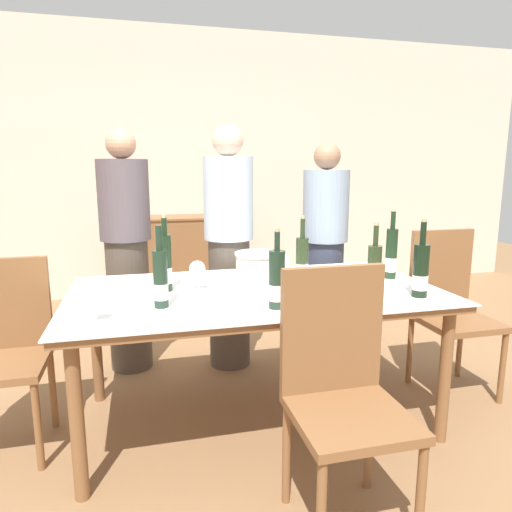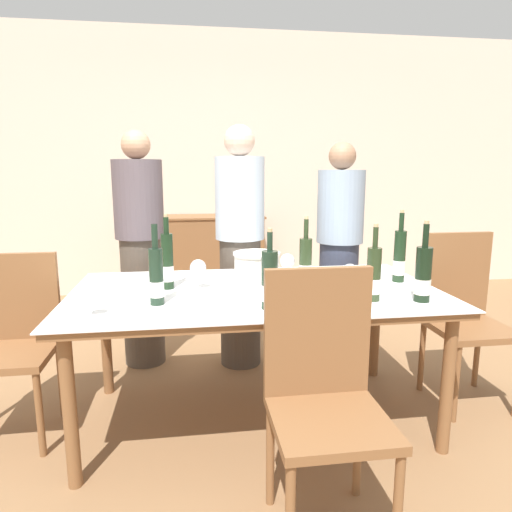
% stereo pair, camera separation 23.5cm
% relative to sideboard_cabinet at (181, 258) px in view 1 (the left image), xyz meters
% --- Properties ---
extents(ground_plane, '(12.00, 12.00, 0.00)m').
position_rel_sideboard_cabinet_xyz_m(ground_plane, '(0.19, -2.53, -0.44)').
color(ground_plane, olive).
extents(back_wall, '(8.00, 0.10, 2.80)m').
position_rel_sideboard_cabinet_xyz_m(back_wall, '(0.19, 0.29, 0.96)').
color(back_wall, beige).
rests_on(back_wall, ground_plane).
extents(sideboard_cabinet, '(1.26, 0.46, 0.87)m').
position_rel_sideboard_cabinet_xyz_m(sideboard_cabinet, '(0.00, 0.00, 0.00)').
color(sideboard_cabinet, brown).
rests_on(sideboard_cabinet, ground_plane).
extents(dining_table, '(1.90, 1.05, 0.73)m').
position_rel_sideboard_cabinet_xyz_m(dining_table, '(0.19, -2.53, 0.24)').
color(dining_table, brown).
rests_on(dining_table, ground_plane).
extents(ice_bucket, '(0.24, 0.24, 0.21)m').
position_rel_sideboard_cabinet_xyz_m(ice_bucket, '(0.18, -2.62, 0.41)').
color(ice_bucket, white).
rests_on(ice_bucket, dining_table).
extents(wine_bottle_0, '(0.07, 0.07, 0.37)m').
position_rel_sideboard_cabinet_xyz_m(wine_bottle_0, '(0.71, -2.81, 0.42)').
color(wine_bottle_0, '#28381E').
rests_on(wine_bottle_0, dining_table).
extents(wine_bottle_1, '(0.08, 0.08, 0.37)m').
position_rel_sideboard_cabinet_xyz_m(wine_bottle_1, '(0.20, -2.87, 0.42)').
color(wine_bottle_1, '#1E3323').
rests_on(wine_bottle_1, dining_table).
extents(wine_bottle_2, '(0.08, 0.08, 0.39)m').
position_rel_sideboard_cabinet_xyz_m(wine_bottle_2, '(0.94, -2.86, 0.42)').
color(wine_bottle_2, black).
rests_on(wine_bottle_2, dining_table).
extents(wine_bottle_3, '(0.06, 0.06, 0.40)m').
position_rel_sideboard_cabinet_xyz_m(wine_bottle_3, '(-0.27, -2.44, 0.44)').
color(wine_bottle_3, black).
rests_on(wine_bottle_3, dining_table).
extents(wine_bottle_4, '(0.07, 0.07, 0.37)m').
position_rel_sideboard_cabinet_xyz_m(wine_bottle_4, '(0.48, -2.43, 0.42)').
color(wine_bottle_4, '#28381E').
rests_on(wine_bottle_4, dining_table).
extents(wine_bottle_5, '(0.07, 0.07, 0.38)m').
position_rel_sideboard_cabinet_xyz_m(wine_bottle_5, '(-0.31, -2.73, 0.43)').
color(wine_bottle_5, '#1E3323').
rests_on(wine_bottle_5, dining_table).
extents(wine_bottle_6, '(0.07, 0.07, 0.40)m').
position_rel_sideboard_cabinet_xyz_m(wine_bottle_6, '(1.00, -2.47, 0.44)').
color(wine_bottle_6, black).
rests_on(wine_bottle_6, dining_table).
extents(wine_glass_0, '(0.08, 0.08, 0.14)m').
position_rel_sideboard_cabinet_xyz_m(wine_glass_0, '(-0.58, -2.87, 0.39)').
color(wine_glass_0, white).
rests_on(wine_glass_0, dining_table).
extents(wine_glass_1, '(0.09, 0.09, 0.16)m').
position_rel_sideboard_cabinet_xyz_m(wine_glass_1, '(-0.11, -2.47, 0.41)').
color(wine_glass_1, white).
rests_on(wine_glass_1, dining_table).
extents(wine_glass_2, '(0.08, 0.08, 0.15)m').
position_rel_sideboard_cabinet_xyz_m(wine_glass_2, '(0.39, -2.34, 0.40)').
color(wine_glass_2, white).
rests_on(wine_glass_2, dining_table).
extents(wine_glass_3, '(0.08, 0.08, 0.14)m').
position_rel_sideboard_cabinet_xyz_m(wine_glass_3, '(0.67, -2.60, 0.39)').
color(wine_glass_3, white).
rests_on(wine_glass_3, dining_table).
extents(chair_near_front, '(0.42, 0.42, 0.99)m').
position_rel_sideboard_cabinet_xyz_m(chair_near_front, '(0.33, -3.28, 0.12)').
color(chair_near_front, brown).
rests_on(chair_near_front, ground_plane).
extents(chair_left_end, '(0.42, 0.42, 0.93)m').
position_rel_sideboard_cabinet_xyz_m(chair_left_end, '(-1.06, -2.45, 0.09)').
color(chair_left_end, brown).
rests_on(chair_left_end, ground_plane).
extents(chair_right_end, '(0.42, 0.42, 0.99)m').
position_rel_sideboard_cabinet_xyz_m(chair_right_end, '(1.43, -2.44, 0.12)').
color(chair_right_end, brown).
rests_on(chair_right_end, ground_plane).
extents(person_host, '(0.33, 0.33, 1.61)m').
position_rel_sideboard_cabinet_xyz_m(person_host, '(-0.49, -1.66, 0.37)').
color(person_host, '#51473D').
rests_on(person_host, ground_plane).
extents(person_guest_left, '(0.33, 0.33, 1.64)m').
position_rel_sideboard_cabinet_xyz_m(person_guest_left, '(0.19, -1.78, 0.39)').
color(person_guest_left, '#51473D').
rests_on(person_guest_left, ground_plane).
extents(person_guest_right, '(0.33, 0.33, 1.54)m').
position_rel_sideboard_cabinet_xyz_m(person_guest_right, '(0.91, -1.71, 0.33)').
color(person_guest_right, '#383F56').
rests_on(person_guest_right, ground_plane).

